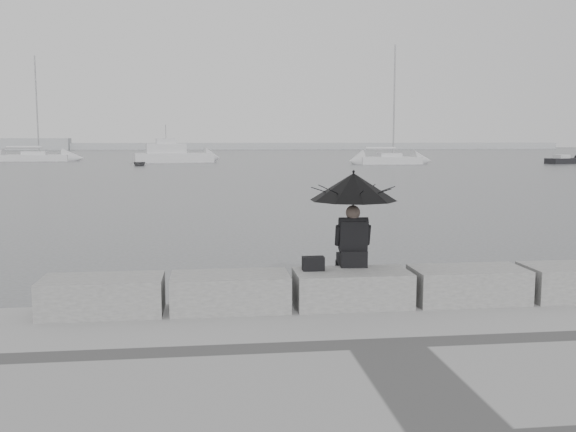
{
  "coord_description": "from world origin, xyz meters",
  "views": [
    {
      "loc": [
        -1.98,
        -9.06,
        2.85
      ],
      "look_at": [
        -0.47,
        3.0,
        1.37
      ],
      "focal_mm": 40.0,
      "sensor_mm": 36.0,
      "label": 1
    }
  ],
  "objects": [
    {
      "name": "ground",
      "position": [
        0.0,
        0.0,
        0.0
      ],
      "size": [
        360.0,
        360.0,
        0.0
      ],
      "primitive_type": "plane",
      "color": "#484A4D",
      "rests_on": "ground"
    },
    {
      "name": "stone_block_far_left",
      "position": [
        -3.4,
        -0.45,
        0.75
      ],
      "size": [
        1.6,
        0.8,
        0.5
      ],
      "primitive_type": "cube",
      "color": "slate",
      "rests_on": "promenade"
    },
    {
      "name": "stone_block_left",
      "position": [
        -1.7,
        -0.45,
        0.75
      ],
      "size": [
        1.6,
        0.8,
        0.5
      ],
      "primitive_type": "cube",
      "color": "slate",
      "rests_on": "promenade"
    },
    {
      "name": "stone_block_centre",
      "position": [
        0.0,
        -0.45,
        0.75
      ],
      "size": [
        1.6,
        0.8,
        0.5
      ],
      "primitive_type": "cube",
      "color": "slate",
      "rests_on": "promenade"
    },
    {
      "name": "stone_block_right",
      "position": [
        1.7,
        -0.45,
        0.75
      ],
      "size": [
        1.6,
        0.8,
        0.5
      ],
      "primitive_type": "cube",
      "color": "slate",
      "rests_on": "promenade"
    },
    {
      "name": "seated_person",
      "position": [
        0.09,
        -0.09,
        2.02
      ],
      "size": [
        1.26,
        1.26,
        1.39
      ],
      "rotation": [
        0.0,
        0.0,
        -0.08
      ],
      "color": "black",
      "rests_on": "stone_block_centre"
    },
    {
      "name": "bag",
      "position": [
        -0.53,
        -0.33,
        1.1
      ],
      "size": [
        0.3,
        0.17,
        0.2
      ],
      "primitive_type": "cube",
      "color": "black",
      "rests_on": "stone_block_centre"
    },
    {
      "name": "distant_landmass",
      "position": [
        -8.14,
        154.51,
        0.9
      ],
      "size": [
        180.0,
        8.0,
        2.8
      ],
      "color": "#A7A9AC",
      "rests_on": "ground"
    },
    {
      "name": "sailboat_left",
      "position": [
        -23.22,
        73.75,
        0.52
      ],
      "size": [
        8.24,
        2.42,
        12.9
      ],
      "rotation": [
        0.0,
        0.0,
        0.0
      ],
      "color": "#BDBDBF",
      "rests_on": "ground"
    },
    {
      "name": "sailboat_right",
      "position": [
        17.76,
        59.36,
        0.54
      ],
      "size": [
        6.86,
        2.71,
        12.9
      ],
      "rotation": [
        0.0,
        0.0,
        0.05
      ],
      "color": "#BDBDBF",
      "rests_on": "ground"
    },
    {
      "name": "motor_cruiser",
      "position": [
        -5.89,
        67.33,
        0.89
      ],
      "size": [
        9.36,
        4.1,
        4.5
      ],
      "rotation": [
        0.0,
        0.0,
        0.15
      ],
      "color": "#BDBDBF",
      "rests_on": "ground"
    },
    {
      "name": "small_motorboat",
      "position": [
        37.89,
        58.53,
        0.32
      ],
      "size": [
        5.31,
        3.15,
        1.1
      ],
      "rotation": [
        0.0,
        0.0,
        0.33
      ],
      "color": "black",
      "rests_on": "ground"
    },
    {
      "name": "dinghy",
      "position": [
        -9.04,
        58.94,
        0.24
      ],
      "size": [
        3.0,
        1.55,
        0.49
      ],
      "primitive_type": "imported",
      "rotation": [
        0.0,
        0.0,
        0.12
      ],
      "color": "gray",
      "rests_on": "ground"
    }
  ]
}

